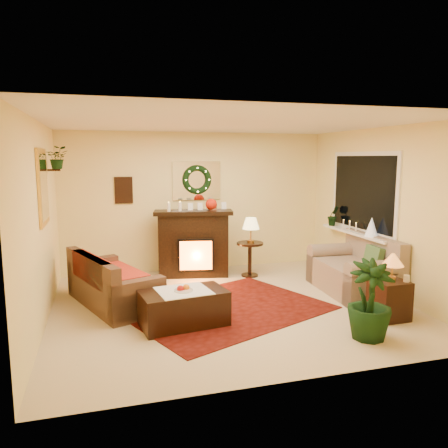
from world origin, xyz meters
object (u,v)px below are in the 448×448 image
object	(u,v)px
sofa	(113,276)
coffee_table	(184,309)
loveseat	(353,266)
side_table_round	(250,258)
end_table_square	(389,299)
fireplace	(193,246)

from	to	relation	value
sofa	coffee_table	xyz separation A→B (m)	(0.83, -1.08, -0.22)
sofa	loveseat	size ratio (longest dim) A/B	1.13
side_table_round	end_table_square	distance (m)	2.74
loveseat	coffee_table	xyz separation A→B (m)	(-2.85, -0.65, -0.21)
loveseat	fireplace	bearing A→B (deg)	146.85
loveseat	coffee_table	distance (m)	2.93
fireplace	side_table_round	bearing A→B (deg)	-5.73
sofa	loveseat	world-z (taller)	loveseat
fireplace	loveseat	distance (m)	2.78
fireplace	loveseat	bearing A→B (deg)	-25.30
sofa	loveseat	distance (m)	3.71
fireplace	coffee_table	xyz separation A→B (m)	(-0.61, -2.29, -0.34)
fireplace	end_table_square	size ratio (longest dim) A/B	2.36
side_table_round	coffee_table	world-z (taller)	side_table_round
loveseat	side_table_round	distance (m)	1.85
end_table_square	coffee_table	world-z (taller)	end_table_square
loveseat	end_table_square	xyz separation A→B (m)	(-0.18, -1.17, -0.15)
fireplace	coffee_table	size ratio (longest dim) A/B	1.15
sofa	end_table_square	size ratio (longest dim) A/B	3.38
loveseat	side_table_round	xyz separation A→B (m)	(-1.26, 1.35, -0.10)
loveseat	sofa	bearing A→B (deg)	176.40
fireplace	end_table_square	bearing A→B (deg)	-42.78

